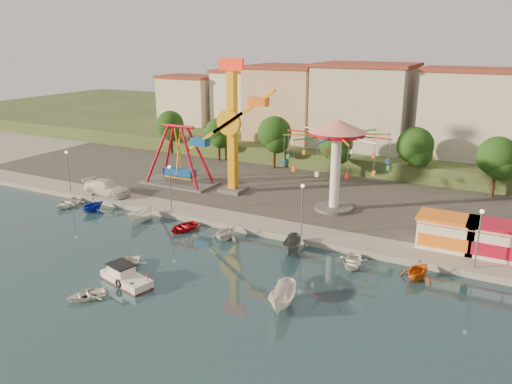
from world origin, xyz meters
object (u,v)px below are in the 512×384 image
Objects in this scene: kamikaze_tower at (234,132)px; rowboat_a at (125,266)px; wave_swinger at (337,144)px; cabin_motorboat at (125,278)px; van at (107,188)px; skiff at (283,298)px; pirate_ship_ride at (179,156)px.

rowboat_a is at bearing -84.88° from kamikaze_tower.
cabin_motorboat is at bearing -111.89° from wave_swinger.
kamikaze_tower reaches higher than rowboat_a.
skiff is at bearing -113.24° from van.
skiff reaches higher than rowboat_a.
skiff is (14.78, 0.70, 0.43)m from rowboat_a.
pirate_ship_ride is 1.56× the size of van.
wave_swinger reaches higher than cabin_motorboat.
cabin_motorboat is at bearing -63.40° from pirate_ship_ride.
skiff reaches higher than cabin_motorboat.
pirate_ship_ride is 0.61× the size of kamikaze_tower.
kamikaze_tower is 28.66m from skiff.
pirate_ship_ride reaches higher than skiff.
wave_swinger is at bearing 82.25° from cabin_motorboat.
wave_swinger is at bearing -72.92° from van.
kamikaze_tower is 24.10m from rowboat_a.
rowboat_a is at bearing 172.87° from skiff.
kamikaze_tower is 2.58× the size of van.
wave_swinger reaches higher than rowboat_a.
wave_swinger is at bearing -1.91° from kamikaze_tower.
rowboat_a is 0.64× the size of van.
wave_swinger reaches higher than skiff.
van reaches higher than cabin_motorboat.
van is at bearing 118.21° from rowboat_a.
rowboat_a is 14.81m from skiff.
rowboat_a is at bearing -131.54° from van.
pirate_ship_ride is 1.92× the size of cabin_motorboat.
wave_swinger is at bearing -1.26° from pirate_ship_ride.
van is at bearing -149.08° from kamikaze_tower.
skiff is (16.81, -21.96, -7.52)m from kamikaze_tower.
skiff is (3.55, -21.52, -7.34)m from wave_swinger.
wave_swinger is 2.23× the size of cabin_motorboat.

